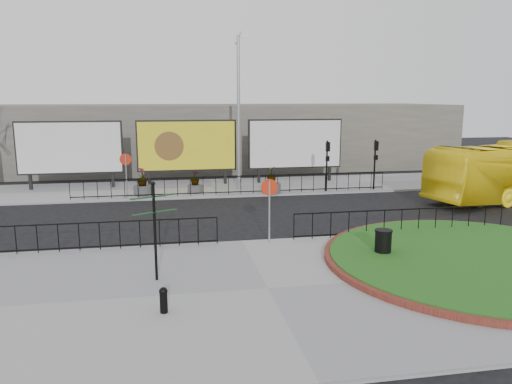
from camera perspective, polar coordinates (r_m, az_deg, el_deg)
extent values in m
plane|color=black|center=(19.57, -1.60, -5.91)|extent=(90.00, 90.00, 0.00)
cube|color=gray|center=(14.91, 1.36, -11.15)|extent=(30.00, 10.00, 0.12)
cube|color=gray|center=(31.16, -4.95, 0.49)|extent=(44.00, 6.00, 0.12)
cylinder|color=brown|center=(18.63, 24.10, -7.08)|extent=(10.40, 10.40, 0.18)
cylinder|color=#144612|center=(18.62, 24.11, -7.03)|extent=(10.00, 10.00, 0.22)
cylinder|color=gray|center=(28.35, -14.60, 1.73)|extent=(0.07, 0.07, 2.40)
cylinder|color=#A7200B|center=(28.22, -14.69, 3.63)|extent=(0.64, 0.03, 0.64)
cylinder|color=white|center=(28.24, -14.69, 3.64)|extent=(0.50, 0.03, 0.50)
cylinder|color=gray|center=(19.02, 1.54, -2.29)|extent=(0.07, 0.07, 2.40)
cylinder|color=#A7200B|center=(18.83, 1.55, 0.53)|extent=(0.64, 0.03, 0.64)
cylinder|color=white|center=(18.85, 1.54, 0.54)|extent=(0.50, 0.03, 0.50)
cube|color=black|center=(32.94, -24.37, 1.11)|extent=(0.18, 0.18, 1.00)
cube|color=black|center=(32.10, -16.04, 1.43)|extent=(0.18, 0.18, 1.00)
cube|color=black|center=(32.18, -20.49, 4.78)|extent=(6.20, 0.25, 3.20)
cube|color=silver|center=(32.03, -20.54, 4.75)|extent=(6.00, 0.06, 3.00)
cube|color=black|center=(31.95, -12.11, 1.57)|extent=(0.18, 0.18, 1.00)
cube|color=black|center=(32.14, -3.53, 1.84)|extent=(0.18, 0.18, 1.00)
cube|color=black|center=(31.70, -7.90, 5.28)|extent=(6.20, 0.25, 3.20)
cube|color=gold|center=(31.54, -7.89, 5.25)|extent=(6.00, 0.06, 3.00)
cube|color=black|center=(32.47, 0.33, 1.96)|extent=(0.18, 0.18, 1.00)
cube|color=black|center=(33.68, 8.39, 2.16)|extent=(0.18, 0.18, 1.00)
cube|color=black|center=(32.75, 4.48, 5.52)|extent=(6.20, 0.25, 3.20)
cube|color=silver|center=(32.59, 4.55, 5.50)|extent=(6.00, 0.06, 3.00)
cylinder|color=gray|center=(29.86, -2.01, 8.88)|extent=(0.18, 0.18, 9.00)
cylinder|color=gray|center=(30.03, -2.06, 17.21)|extent=(0.43, 0.10, 0.77)
cube|color=gray|center=(30.09, -1.37, 17.39)|extent=(0.35, 0.15, 0.12)
cylinder|color=black|center=(29.72, 8.08, 2.97)|extent=(0.10, 0.10, 3.00)
cube|color=black|center=(29.47, 8.22, 5.15)|extent=(0.22, 0.18, 0.55)
cube|color=black|center=(29.54, 8.18, 3.80)|extent=(0.20, 0.16, 0.30)
cylinder|color=black|center=(30.79, 13.40, 3.05)|extent=(0.10, 0.10, 3.00)
cube|color=black|center=(30.55, 13.58, 5.16)|extent=(0.22, 0.18, 0.55)
cube|color=black|center=(30.62, 13.53, 3.85)|extent=(0.20, 0.16, 0.30)
cube|color=#68645B|center=(40.75, -6.34, 6.37)|extent=(40.00, 10.00, 5.00)
cylinder|color=black|center=(15.37, -11.47, -4.64)|extent=(0.08, 0.08, 2.95)
sphere|color=black|center=(15.04, -11.69, 0.96)|extent=(0.13, 0.13, 0.13)
cube|color=black|center=(14.98, -12.94, -0.69)|extent=(0.69, 0.39, 0.03)
cube|color=black|center=(15.29, -10.43, -0.36)|extent=(0.66, 0.47, 0.03)
cube|color=black|center=(15.05, -12.81, -2.47)|extent=(0.67, 0.44, 0.03)
cube|color=black|center=(15.34, -10.28, -2.12)|extent=(0.69, 0.39, 0.03)
cylinder|color=black|center=(13.44, -10.51, -12.30)|extent=(0.20, 0.20, 0.56)
sphere|color=black|center=(13.33, -10.55, -11.11)|extent=(0.22, 0.22, 0.22)
cylinder|color=black|center=(17.93, 14.32, -5.86)|extent=(0.57, 0.57, 0.94)
cylinder|color=black|center=(17.80, 14.39, -4.31)|extent=(0.61, 0.61, 0.06)
cylinder|color=#4C4C4F|center=(29.15, -12.82, 0.19)|extent=(1.02, 1.02, 0.53)
imported|color=#144612|center=(29.02, -12.88, 1.70)|extent=(0.78, 0.78, 1.02)
cylinder|color=#4C4C4F|center=(29.32, -6.97, 0.37)|extent=(0.88, 0.88, 0.46)
imported|color=#144612|center=(29.20, -7.00, 1.68)|extent=(0.72, 0.72, 0.91)
cylinder|color=#4C4C4F|center=(29.04, 1.78, 0.45)|extent=(1.08, 1.08, 0.56)
imported|color=#144612|center=(28.91, 1.78, 1.97)|extent=(0.77, 0.77, 1.00)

